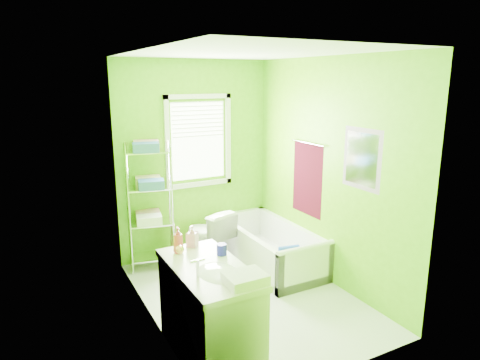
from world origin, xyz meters
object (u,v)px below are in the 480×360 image
vanity (210,309)px  wire_shelf_unit (150,192)px  toilet (208,236)px  bathtub (270,252)px

vanity → wire_shelf_unit: (0.09, 1.98, 0.54)m
toilet → wire_shelf_unit: wire_shelf_unit is taller
vanity → wire_shelf_unit: bearing=87.4°
bathtub → wire_shelf_unit: 1.71m
bathtub → wire_shelf_unit: bearing=154.6°
vanity → bathtub: bearing=42.8°
vanity → wire_shelf_unit: 2.05m
bathtub → toilet: bearing=146.5°
toilet → bathtub: bearing=131.3°
bathtub → toilet: toilet is taller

